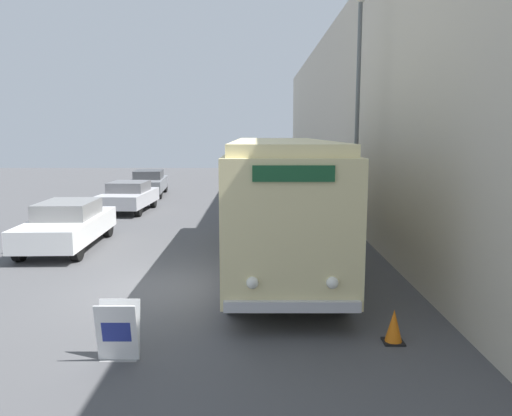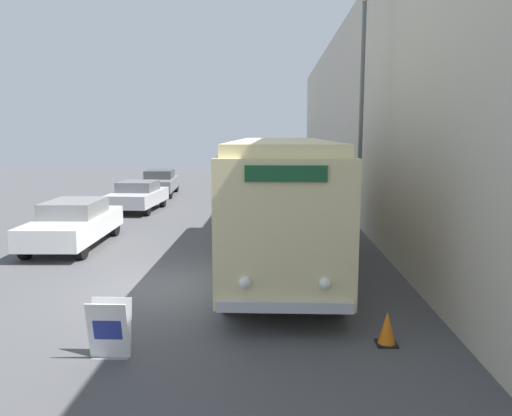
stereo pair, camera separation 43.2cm
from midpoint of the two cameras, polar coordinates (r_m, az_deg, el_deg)
The scene contains 9 objects.
ground_plane at distance 12.14m, azimuth -9.86°, elevation -8.98°, with size 80.00×80.00×0.00m, color #4C4C4F.
building_wall_right at distance 21.64m, azimuth 12.07°, elevation 10.67°, with size 0.30×60.00×8.96m.
vintage_bus at distance 13.60m, azimuth 3.81°, elevation 1.35°, with size 2.57×10.08×3.44m.
sign_board at distance 8.62m, azimuth -14.98°, elevation -13.33°, with size 0.66×0.36×0.97m.
streetlamp at distance 15.18m, azimuth 12.84°, elevation 12.94°, with size 0.36×0.36×7.65m.
parked_car_near at distance 16.99m, azimuth -19.41°, elevation -1.63°, with size 2.03×4.79×1.48m.
parked_car_mid at distance 23.83m, azimuth -12.84°, elevation 1.40°, with size 2.09×4.10×1.39m.
parked_car_far at distance 29.59m, azimuth -10.55°, elevation 2.91°, with size 2.16×4.65×1.46m.
traffic_cone at distance 9.21m, azimuth 16.09°, elevation -13.08°, with size 0.36×0.36×0.60m.
Camera 2 is at (2.67, -11.31, 3.65)m, focal length 35.00 mm.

